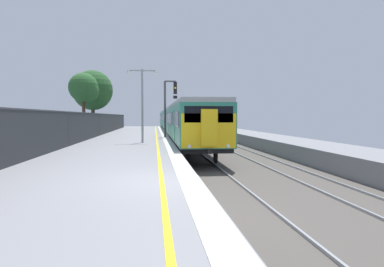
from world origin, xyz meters
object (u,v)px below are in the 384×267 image
at_px(signal_gantry, 168,102).
at_px(background_tree_left, 93,91).
at_px(commuter_train_at_platform, 174,120).
at_px(background_tree_centre, 85,89).
at_px(platform_lamp_mid, 142,99).

height_order(signal_gantry, background_tree_left, background_tree_left).
xyz_separation_m(commuter_train_at_platform, background_tree_left, (-9.82, -4.46, 3.45)).
distance_m(signal_gantry, background_tree_centre, 11.94).
xyz_separation_m(signal_gantry, background_tree_centre, (-8.31, 8.42, 1.65)).
bearing_deg(platform_lamp_mid, commuter_train_at_platform, 82.00).
distance_m(signal_gantry, platform_lamp_mid, 6.29).
bearing_deg(background_tree_centre, platform_lamp_mid, -66.18).
relative_size(commuter_train_at_platform, platform_lamp_mid, 12.95).
relative_size(commuter_train_at_platform, background_tree_centre, 9.99).
bearing_deg(background_tree_left, platform_lamp_mid, -72.06).
bearing_deg(background_tree_centre, background_tree_left, 90.60).
bearing_deg(background_tree_left, background_tree_centre, -89.40).
height_order(commuter_train_at_platform, background_tree_left, background_tree_left).
bearing_deg(platform_lamp_mid, background_tree_centre, 113.82).
bearing_deg(signal_gantry, background_tree_left, 121.17).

